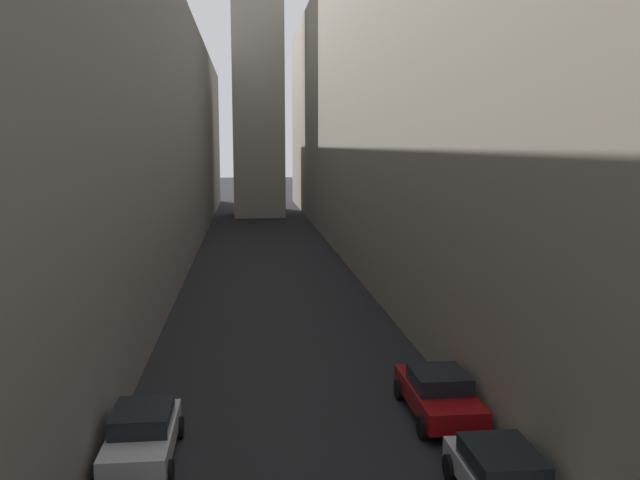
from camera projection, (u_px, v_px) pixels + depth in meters
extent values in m
plane|color=black|center=(269.00, 265.00, 47.76)|extent=(264.00, 264.00, 0.00)
cube|color=slate|center=(112.00, 134.00, 47.26)|extent=(10.72, 108.00, 18.53)
cube|color=gray|center=(449.00, 97.00, 49.49)|extent=(15.91, 108.00, 23.94)
cube|color=#9E9384|center=(257.00, 5.00, 77.93)|extent=(6.00, 6.00, 49.19)
cube|color=#B7B7BC|center=(143.00, 439.00, 18.12)|extent=(1.68, 4.02, 0.62)
cube|color=black|center=(142.00, 417.00, 18.13)|extent=(1.55, 1.94, 0.51)
cylinder|color=black|center=(121.00, 430.00, 19.42)|extent=(0.22, 0.63, 0.63)
cylinder|color=black|center=(179.00, 427.00, 19.60)|extent=(0.22, 0.63, 0.63)
cylinder|color=black|center=(100.00, 476.00, 16.73)|extent=(0.22, 0.63, 0.63)
cylinder|color=black|center=(169.00, 472.00, 16.91)|extent=(0.22, 0.63, 0.63)
cube|color=black|center=(502.00, 459.00, 15.81)|extent=(1.57, 2.13, 0.51)
cylinder|color=black|center=(450.00, 468.00, 17.10)|extent=(0.22, 0.67, 0.67)
cylinder|color=black|center=(514.00, 464.00, 17.28)|extent=(0.22, 0.67, 0.67)
cube|color=maroon|center=(438.00, 396.00, 21.11)|extent=(1.81, 4.50, 0.63)
cube|color=black|center=(439.00, 379.00, 20.98)|extent=(1.67, 1.93, 0.52)
cylinder|color=black|center=(399.00, 390.00, 22.56)|extent=(0.22, 0.68, 0.68)
cylinder|color=black|center=(451.00, 387.00, 22.76)|extent=(0.22, 0.68, 0.68)
cylinder|color=black|center=(423.00, 427.00, 19.55)|extent=(0.22, 0.68, 0.68)
cylinder|color=black|center=(483.00, 424.00, 19.74)|extent=(0.22, 0.68, 0.68)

